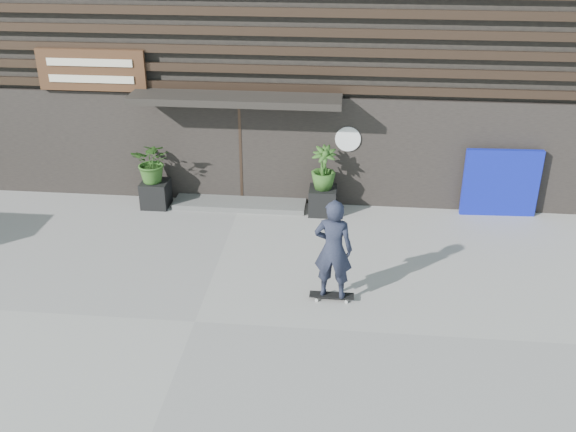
# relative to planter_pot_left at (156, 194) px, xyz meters

# --- Properties ---
(ground) EXTENTS (80.00, 80.00, 0.00)m
(ground) POSITION_rel_planter_pot_left_xyz_m (1.90, -4.40, -0.30)
(ground) COLOR gray
(ground) RESTS_ON ground
(entrance_step) EXTENTS (3.00, 0.80, 0.12)m
(entrance_step) POSITION_rel_planter_pot_left_xyz_m (1.90, 0.20, -0.24)
(entrance_step) COLOR #52524F
(entrance_step) RESTS_ON ground
(planter_pot_left) EXTENTS (0.60, 0.60, 0.60)m
(planter_pot_left) POSITION_rel_planter_pot_left_xyz_m (0.00, 0.00, 0.00)
(planter_pot_left) COLOR black
(planter_pot_left) RESTS_ON ground
(bamboo_left) EXTENTS (0.86, 0.75, 0.96)m
(bamboo_left) POSITION_rel_planter_pot_left_xyz_m (0.00, 0.00, 0.78)
(bamboo_left) COLOR #2D591E
(bamboo_left) RESTS_ON planter_pot_left
(planter_pot_right) EXTENTS (0.60, 0.60, 0.60)m
(planter_pot_right) POSITION_rel_planter_pot_left_xyz_m (3.80, 0.00, 0.00)
(planter_pot_right) COLOR black
(planter_pot_right) RESTS_ON ground
(bamboo_right) EXTENTS (0.54, 0.54, 0.96)m
(bamboo_right) POSITION_rel_planter_pot_left_xyz_m (3.80, 0.00, 0.78)
(bamboo_right) COLOR #2D591E
(bamboo_right) RESTS_ON planter_pot_right
(blue_tarp) EXTENTS (1.64, 0.19, 1.53)m
(blue_tarp) POSITION_rel_planter_pot_left_xyz_m (7.66, 0.30, 0.47)
(blue_tarp) COLOR #0B149B
(blue_tarp) RESTS_ON ground
(skateboarder) EXTENTS (0.78, 0.53, 1.92)m
(skateboarder) POSITION_rel_planter_pot_left_xyz_m (4.15, -3.49, 0.70)
(skateboarder) COLOR black
(skateboarder) RESTS_ON ground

